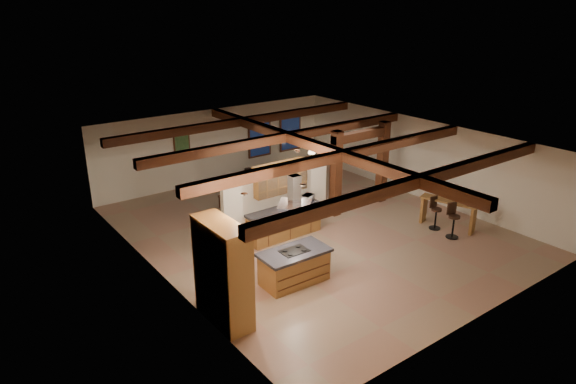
# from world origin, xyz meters

# --- Properties ---
(ground) EXTENTS (12.00, 12.00, 0.00)m
(ground) POSITION_xyz_m (0.00, 0.00, 0.00)
(ground) COLOR tan
(ground) RESTS_ON ground
(room_walls) EXTENTS (12.00, 12.00, 12.00)m
(room_walls) POSITION_xyz_m (0.00, 0.00, 1.78)
(room_walls) COLOR white
(room_walls) RESTS_ON ground
(ceiling_beams) EXTENTS (10.00, 12.00, 0.28)m
(ceiling_beams) POSITION_xyz_m (0.00, 0.00, 2.76)
(ceiling_beams) COLOR #441C11
(ceiling_beams) RESTS_ON room_walls
(timber_posts) EXTENTS (2.50, 0.30, 2.90)m
(timber_posts) POSITION_xyz_m (2.50, 0.50, 1.76)
(timber_posts) COLOR #441C11
(timber_posts) RESTS_ON ground
(partition_wall) EXTENTS (3.80, 0.18, 2.20)m
(partition_wall) POSITION_xyz_m (-1.00, 0.50, 1.10)
(partition_wall) COLOR white
(partition_wall) RESTS_ON ground
(pantry_cabinet) EXTENTS (0.67, 1.60, 2.40)m
(pantry_cabinet) POSITION_xyz_m (-4.67, -2.60, 1.20)
(pantry_cabinet) COLOR olive
(pantry_cabinet) RESTS_ON ground
(back_counter) EXTENTS (2.50, 0.66, 0.94)m
(back_counter) POSITION_xyz_m (-1.00, 0.11, 0.48)
(back_counter) COLOR olive
(back_counter) RESTS_ON ground
(upper_display_cabinet) EXTENTS (1.80, 0.36, 0.95)m
(upper_display_cabinet) POSITION_xyz_m (-1.00, 0.31, 1.85)
(upper_display_cabinet) COLOR olive
(upper_display_cabinet) RESTS_ON partition_wall
(range_hood) EXTENTS (1.10, 1.10, 1.40)m
(range_hood) POSITION_xyz_m (-2.40, -2.22, 1.78)
(range_hood) COLOR silver
(range_hood) RESTS_ON room_walls
(back_windows) EXTENTS (2.70, 0.07, 1.70)m
(back_windows) POSITION_xyz_m (2.80, 5.93, 1.50)
(back_windows) COLOR #441C11
(back_windows) RESTS_ON room_walls
(framed_art) EXTENTS (0.65, 0.05, 0.85)m
(framed_art) POSITION_xyz_m (-1.50, 5.94, 1.70)
(framed_art) COLOR #441C11
(framed_art) RESTS_ON room_walls
(recessed_cans) EXTENTS (3.16, 2.46, 0.03)m
(recessed_cans) POSITION_xyz_m (-2.53, -1.93, 2.87)
(recessed_cans) COLOR silver
(recessed_cans) RESTS_ON room_walls
(kitchen_island) EXTENTS (1.83, 1.01, 0.90)m
(kitchen_island) POSITION_xyz_m (-2.40, -2.22, 0.45)
(kitchen_island) COLOR olive
(kitchen_island) RESTS_ON ground
(dining_table) EXTENTS (1.91, 1.44, 0.60)m
(dining_table) POSITION_xyz_m (-0.73, 2.41, 0.30)
(dining_table) COLOR #39150E
(dining_table) RESTS_ON ground
(sofa) EXTENTS (2.07, 0.85, 0.60)m
(sofa) POSITION_xyz_m (2.02, 5.18, 0.30)
(sofa) COLOR black
(sofa) RESTS_ON ground
(microwave) EXTENTS (0.49, 0.41, 0.23)m
(microwave) POSITION_xyz_m (-0.10, 0.11, 1.05)
(microwave) COLOR silver
(microwave) RESTS_ON back_counter
(bar_counter) EXTENTS (0.96, 1.82, 0.93)m
(bar_counter) POSITION_xyz_m (3.56, -2.44, 0.63)
(bar_counter) COLOR olive
(bar_counter) RESTS_ON ground
(side_table) EXTENTS (0.54, 0.54, 0.53)m
(side_table) POSITION_xyz_m (3.93, 4.84, 0.26)
(side_table) COLOR #441C11
(side_table) RESTS_ON ground
(table_lamp) EXTENTS (0.31, 0.31, 0.36)m
(table_lamp) POSITION_xyz_m (3.93, 4.84, 0.78)
(table_lamp) COLOR black
(table_lamp) RESTS_ON side_table
(bar_stool_a) EXTENTS (0.40, 0.41, 1.10)m
(bar_stool_a) POSITION_xyz_m (3.09, -2.97, 0.56)
(bar_stool_a) COLOR black
(bar_stool_a) RESTS_ON ground
(bar_stool_b) EXTENTS (0.36, 0.37, 1.04)m
(bar_stool_b) POSITION_xyz_m (3.19, -2.24, 0.53)
(bar_stool_b) COLOR black
(bar_stool_b) RESTS_ON ground
(dining_chairs) EXTENTS (1.96, 1.96, 1.14)m
(dining_chairs) POSITION_xyz_m (-0.73, 2.41, 0.58)
(dining_chairs) COLOR #441C11
(dining_chairs) RESTS_ON ground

